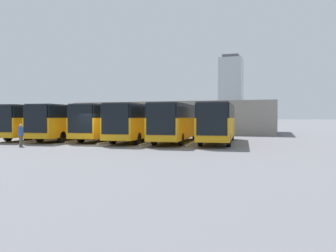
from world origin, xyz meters
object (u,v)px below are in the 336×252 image
object	(u,v)px
bus_2	(139,121)
bus_5	(41,121)
bus_1	(177,121)
pedestrian	(21,134)
bus_3	(108,121)
bus_0	(218,121)
bus_4	(71,121)

from	to	relation	value
bus_2	bus_5	world-z (taller)	same
bus_1	pedestrian	distance (m)	12.68
bus_3	pedestrian	bearing A→B (deg)	66.45
bus_1	bus_2	bearing A→B (deg)	-3.45
bus_3	bus_5	size ratio (longest dim) A/B	1.00
bus_0	bus_4	world-z (taller)	same
bus_0	bus_1	bearing A→B (deg)	1.96
bus_4	pedestrian	xyz separation A→B (m)	(-0.84, 7.55, -0.94)
bus_2	bus_3	size ratio (longest dim) A/B	1.00
bus_0	bus_4	size ratio (longest dim) A/B	1.00
bus_1	bus_5	bearing A→B (deg)	-4.66
bus_5	bus_4	bearing A→B (deg)	174.22
pedestrian	bus_3	bearing A→B (deg)	136.20
bus_0	bus_1	xyz separation A→B (m)	(3.60, 0.47, 0.00)
bus_2	pedestrian	size ratio (longest dim) A/B	6.76
bus_2	bus_5	bearing A→B (deg)	-5.06
bus_4	bus_5	world-z (taller)	same
bus_3	bus_0	bearing A→B (deg)	173.26
bus_5	bus_1	bearing A→B (deg)	175.34
bus_0	bus_2	world-z (taller)	same
bus_1	bus_3	xyz separation A→B (m)	(7.20, -0.70, 0.00)
bus_3	bus_5	bearing A→B (deg)	1.76
bus_3	pedestrian	size ratio (longest dim) A/B	6.76
bus_3	pedestrian	xyz separation A→B (m)	(2.76, 8.48, -0.94)
bus_0	bus_2	distance (m)	7.23
bus_1	bus_4	world-z (taller)	same
bus_1	pedestrian	xyz separation A→B (m)	(9.96, 7.78, -0.94)
bus_2	bus_3	bearing A→B (deg)	-18.54
bus_5	pedestrian	size ratio (longest dim) A/B	6.76
bus_2	bus_3	xyz separation A→B (m)	(3.60, -0.83, 0.00)
bus_0	pedestrian	bearing A→B (deg)	25.80
bus_5	pedestrian	world-z (taller)	bus_5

